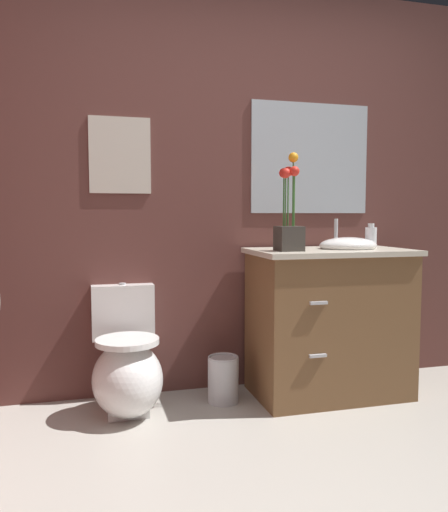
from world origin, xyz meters
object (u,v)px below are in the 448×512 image
object	(u,v)px
wall_poster	(120,155)
soap_bottle	(371,237)
trash_bin	(223,379)
toilet	(127,369)
wall_mirror	(310,158)
flower_vase	(289,221)
vanity_cabinet	(329,320)

from	to	relation	value
wall_poster	soap_bottle	bearing A→B (deg)	-10.15
soap_bottle	trash_bin	distance (m)	1.24
toilet	wall_mirror	distance (m)	1.72
flower_vase	wall_poster	xyz separation A→B (m)	(-0.91, 0.36, 0.38)
trash_bin	wall_poster	xyz separation A→B (m)	(-0.55, 0.26, 1.30)
toilet	soap_bottle	world-z (taller)	soap_bottle
trash_bin	wall_poster	distance (m)	1.43
vanity_cabinet	wall_mirror	distance (m)	1.04
vanity_cabinet	flower_vase	xyz separation A→B (m)	(-0.30, -0.07, 0.60)
trash_bin	wall_mirror	xyz separation A→B (m)	(0.65, 0.26, 1.31)
trash_bin	wall_mirror	size ratio (longest dim) A/B	0.34
trash_bin	wall_poster	size ratio (longest dim) A/B	0.62
toilet	flower_vase	size ratio (longest dim) A/B	1.25
toilet	trash_bin	bearing A→B (deg)	1.09
flower_vase	wall_poster	distance (m)	1.05
vanity_cabinet	trash_bin	bearing A→B (deg)	176.76
wall_poster	flower_vase	bearing A→B (deg)	-21.72
toilet	trash_bin	xyz separation A→B (m)	(0.55, 0.01, -0.11)
toilet	soap_bottle	xyz separation A→B (m)	(1.49, 0.00, 0.71)
toilet	flower_vase	world-z (taller)	flower_vase
soap_bottle	wall_poster	xyz separation A→B (m)	(-1.49, 0.27, 0.48)
trash_bin	wall_mirror	distance (m)	1.49
vanity_cabinet	flower_vase	distance (m)	0.67
soap_bottle	wall_mirror	xyz separation A→B (m)	(-0.29, 0.27, 0.50)
flower_vase	trash_bin	bearing A→B (deg)	163.57
vanity_cabinet	wall_poster	bearing A→B (deg)	166.29
soap_bottle	trash_bin	size ratio (longest dim) A/B	0.56
wall_poster	wall_mirror	distance (m)	1.20
soap_bottle	toilet	bearing A→B (deg)	-179.97
vanity_cabinet	soap_bottle	xyz separation A→B (m)	(0.29, 0.03, 0.50)
vanity_cabinet	toilet	bearing A→B (deg)	178.74
soap_bottle	wall_mirror	bearing A→B (deg)	137.21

